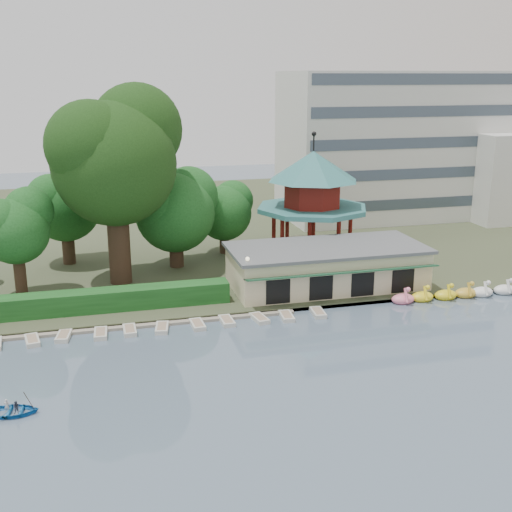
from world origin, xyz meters
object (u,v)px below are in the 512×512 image
object	(u,v)px
dock	(92,328)
pavilion	(313,194)
big_tree	(115,153)
rowboat_with_passengers	(12,408)
boathouse	(327,266)

from	to	relation	value
dock	pavilion	xyz separation A→B (m)	(24.00, 14.80, 7.36)
dock	big_tree	world-z (taller)	big_tree
big_tree	pavilion	bearing A→B (deg)	10.36
dock	pavilion	bearing A→B (deg)	31.66
dock	big_tree	bearing A→B (deg)	73.96
dock	rowboat_with_passengers	xyz separation A→B (m)	(-4.84, -12.66, 0.34)
dock	rowboat_with_passengers	size ratio (longest dim) A/B	7.08
pavilion	big_tree	size ratio (longest dim) A/B	0.71
big_tree	rowboat_with_passengers	distance (m)	27.90
big_tree	rowboat_with_passengers	world-z (taller)	big_tree
big_tree	rowboat_with_passengers	bearing A→B (deg)	-108.69
boathouse	pavilion	size ratio (longest dim) A/B	1.38
pavilion	big_tree	xyz separation A→B (m)	(-20.84, -3.81, 5.44)
dock	boathouse	xyz separation A→B (m)	(22.00, 4.77, 2.25)
boathouse	rowboat_with_passengers	distance (m)	32.06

